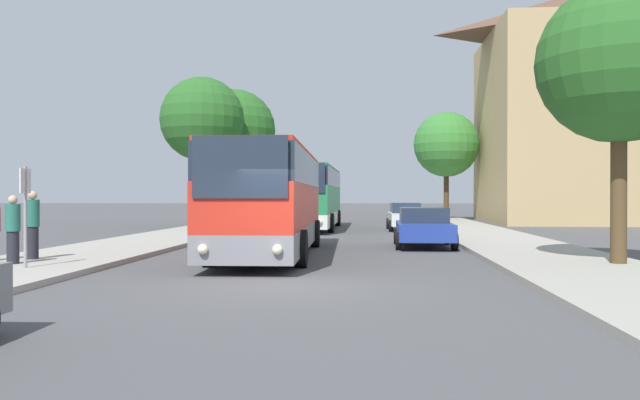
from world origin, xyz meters
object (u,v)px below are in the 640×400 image
pedestrian_walking_back (13,229)px  tree_left_far (202,120)px  parked_car_right_near (424,226)px  parked_car_right_far (405,216)px  bus_stop_sign (25,205)px  tree_right_mid (619,63)px  bus_front (271,200)px  bus_middle (313,196)px  pedestrian_waiting_far (33,224)px  tree_left_near (235,130)px  tree_right_near (446,145)px

pedestrian_walking_back → tree_left_far: (-0.69, 20.45, 5.32)m
parked_car_right_near → parked_car_right_far: bearing=-88.9°
bus_stop_sign → tree_right_mid: bearing=8.5°
tree_left_far → bus_stop_sign: bearing=-86.0°
bus_front → pedestrian_walking_back: size_ratio=6.37×
bus_middle → parked_car_right_near: 13.37m
pedestrian_waiting_far → tree_left_near: 24.12m
bus_middle → parked_car_right_near: (5.24, -12.25, -1.11)m
bus_front → tree_right_near: tree_right_near is taller
pedestrian_waiting_far → tree_right_mid: tree_right_mid is taller
pedestrian_walking_back → tree_right_mid: (15.50, 1.40, 4.28)m
tree_right_mid → bus_middle: bearing=117.1°
bus_middle → tree_right_mid: size_ratio=1.67×
parked_car_right_near → tree_right_near: 26.27m
bus_stop_sign → tree_left_far: 21.80m
tree_right_near → tree_right_mid: bearing=-89.0°
bus_stop_sign → tree_left_far: bearing=94.0°
parked_car_right_near → parked_car_right_far: parked_car_right_far is taller
pedestrian_walking_back → tree_right_near: 36.99m
pedestrian_waiting_far → tree_left_near: tree_left_near is taller
tree_left_far → tree_right_mid: (16.19, -19.04, -1.04)m
tree_left_near → bus_front: bearing=-74.5°
parked_car_right_far → tree_right_near: 15.54m
bus_front → tree_left_near: (-5.68, 20.44, 4.40)m
bus_stop_sign → pedestrian_walking_back: 1.29m
bus_middle → pedestrian_waiting_far: 20.02m
pedestrian_waiting_far → bus_middle: bearing=76.3°
bus_front → tree_right_mid: tree_right_mid is taller
pedestrian_waiting_far → tree_left_far: size_ratio=0.22×
tree_left_far → parked_car_right_far: bearing=-5.4°
tree_right_mid → bus_front: bearing=163.0°
parked_car_right_far → tree_left_near: bearing=-28.0°
tree_right_mid → tree_left_near: bearing=123.1°
bus_middle → tree_right_near: bearing=55.4°
parked_car_right_far → tree_left_far: bearing=-6.5°
tree_right_near → bus_front: bearing=-107.1°
bus_front → parked_car_right_far: (5.04, 15.02, -0.98)m
parked_car_right_near → tree_right_near: (3.84, 25.48, 5.10)m
bus_front → tree_right_mid: 10.59m
tree_right_near → pedestrian_walking_back: bearing=-114.0°
parked_car_right_near → tree_right_near: bearing=-97.8°
pedestrian_waiting_far → tree_right_mid: 16.20m
tree_right_near → tree_left_near: bearing=-149.1°
parked_car_right_near → bus_stop_sign: (-10.28, -8.82, 0.91)m
tree_left_far → pedestrian_waiting_far: bearing=-88.3°
bus_middle → tree_left_far: (-6.53, 0.17, 4.49)m
bus_front → parked_car_right_near: size_ratio=2.55×
bus_front → pedestrian_walking_back: 7.40m
bus_stop_sign → tree_right_near: (14.12, 34.30, 4.18)m
bus_front → tree_left_far: 18.04m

